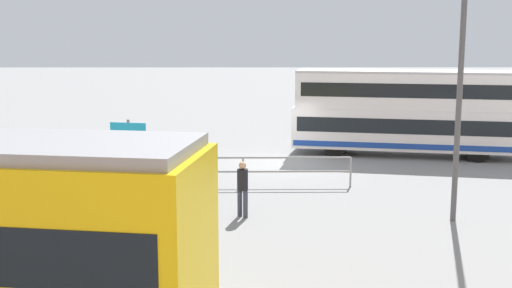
{
  "coord_description": "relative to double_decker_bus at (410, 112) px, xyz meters",
  "views": [
    {
      "loc": [
        1.27,
        26.19,
        5.29
      ],
      "look_at": [
        1.15,
        4.95,
        1.67
      ],
      "focal_mm": 44.96,
      "sensor_mm": 36.0,
      "label": 1
    }
  ],
  "objects": [
    {
      "name": "ground_plane",
      "position": [
        5.66,
        1.83,
        -1.92
      ],
      "size": [
        160.0,
        160.0,
        0.0
      ],
      "primitive_type": "plane",
      "color": "gray"
    },
    {
      "name": "double_decker_bus",
      "position": [
        0.0,
        0.0,
        0.0
      ],
      "size": [
        10.49,
        4.44,
        3.75
      ],
      "color": "white",
      "rests_on": "ground"
    },
    {
      "name": "pedestrian_near_railing",
      "position": [
        9.13,
        6.97,
        -0.94
      ],
      "size": [
        0.45,
        0.45,
        1.7
      ],
      "color": "black",
      "rests_on": "ground"
    },
    {
      "name": "pedestrian_crossing",
      "position": [
        7.23,
        9.8,
        -0.97
      ],
      "size": [
        0.45,
        0.45,
        1.67
      ],
      "color": "#33384C",
      "rests_on": "ground"
    },
    {
      "name": "pedestrian_railing",
      "position": [
        7.27,
        6.0,
        -1.18
      ],
      "size": [
        7.66,
        0.13,
        1.08
      ],
      "color": "gray",
      "rests_on": "ground"
    },
    {
      "name": "info_sign",
      "position": [
        11.13,
        6.66,
        -0.18
      ],
      "size": [
        1.25,
        0.31,
        2.48
      ],
      "color": "slate",
      "rests_on": "ground"
    },
    {
      "name": "street_lamp",
      "position": [
        1.14,
        10.19,
        2.28
      ],
      "size": [
        0.36,
        0.36,
        7.24
      ],
      "color": "#4C4C51",
      "rests_on": "ground"
    }
  ]
}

